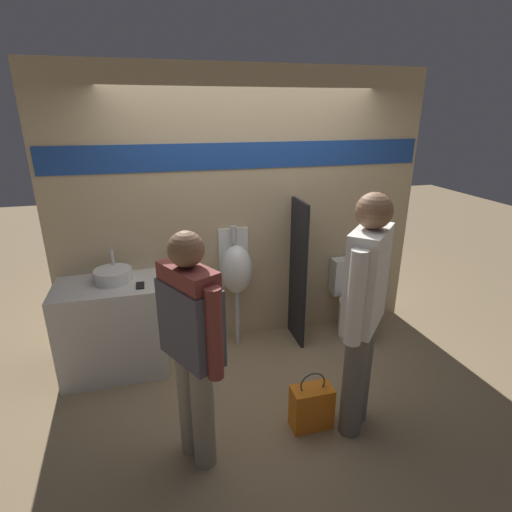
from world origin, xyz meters
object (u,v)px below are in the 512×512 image
urinal_near_counter (236,270)px  shopping_bag (311,406)px  toilet (354,307)px  cell_phone (140,285)px  sink_basin (113,275)px  person_in_vest (192,337)px  person_with_lanyard (364,308)px

urinal_near_counter → shopping_bag: (0.30, -1.30, -0.65)m
toilet → cell_phone: bearing=-177.3°
sink_basin → toilet: sink_basin is taller
cell_phone → person_in_vest: bearing=-73.3°
sink_basin → urinal_near_counter: size_ratio=0.26×
sink_basin → shopping_bag: 2.02m
cell_phone → person_with_lanyard: (1.53, -1.10, 0.13)m
person_with_lanyard → shopping_bag: size_ratio=3.76×
cell_phone → shopping_bag: cell_phone is taller
person_with_lanyard → shopping_bag: bearing=122.1°
cell_phone → urinal_near_counter: (0.91, 0.26, -0.05)m
urinal_near_counter → person_in_vest: size_ratio=0.75×
sink_basin → person_with_lanyard: bearing=-35.9°
cell_phone → person_in_vest: 1.15m
shopping_bag → person_in_vest: bearing=-176.0°
person_in_vest → person_with_lanyard: size_ratio=0.91×
sink_basin → person_with_lanyard: size_ratio=0.18×
cell_phone → toilet: (2.15, 0.10, -0.55)m
sink_basin → urinal_near_counter: 1.14m
sink_basin → urinal_near_counter: bearing=4.4°
cell_phone → person_in_vest: (0.33, -1.10, 0.09)m
urinal_near_counter → toilet: bearing=-7.3°
sink_basin → toilet: bearing=-1.7°
person_in_vest → person_with_lanyard: person_with_lanyard is taller
person_in_vest → toilet: bearing=-85.0°
person_with_lanyard → cell_phone: bearing=97.7°
person_with_lanyard → toilet: bearing=16.0°
toilet → shopping_bag: bearing=-129.8°
sink_basin → person_in_vest: 1.39m
cell_phone → toilet: toilet is taller
cell_phone → shopping_bag: bearing=-40.7°
urinal_near_counter → person_in_vest: person_in_vest is taller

